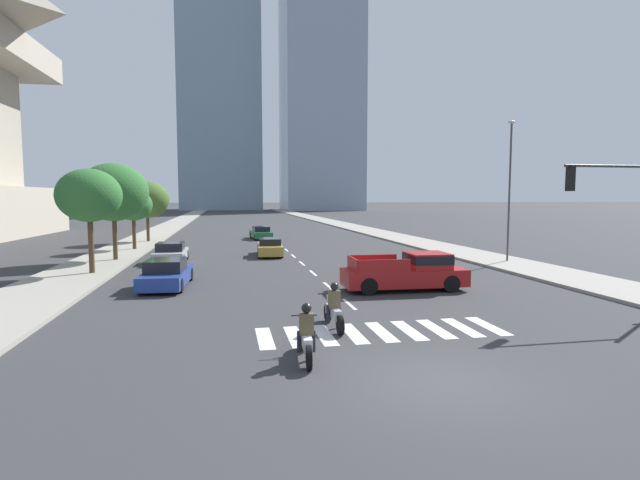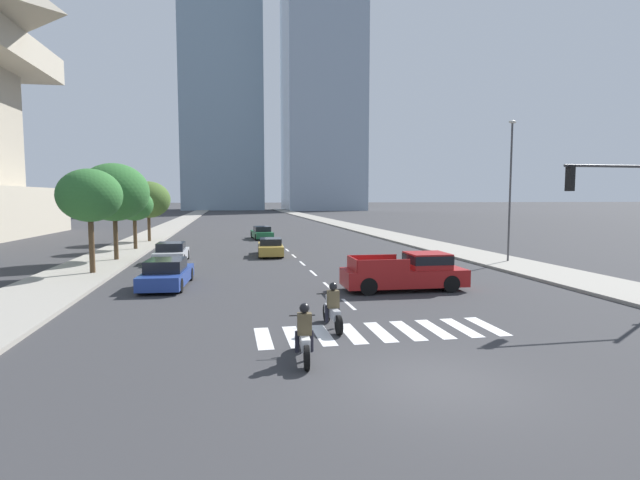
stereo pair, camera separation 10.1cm
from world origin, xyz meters
name	(u,v)px [view 2 (the right image)]	position (x,y,z in m)	size (l,w,h in m)	color
ground_plane	(438,383)	(0.00, 0.00, 0.00)	(800.00, 800.00, 0.00)	#333335
sidewalk_east	(427,244)	(12.53, 30.00, 0.07)	(4.00, 260.00, 0.15)	gray
sidewalk_west	(125,250)	(-12.53, 30.00, 0.07)	(4.00, 260.00, 0.15)	gray
crosswalk_near	(380,332)	(0.00, 4.21, 0.00)	(7.65, 2.30, 0.01)	silver
lane_divider_center	(282,245)	(0.00, 32.21, 0.00)	(0.14, 50.00, 0.01)	silver
motorcycle_lead	(332,310)	(-1.36, 4.92, 0.58)	(0.70, 2.21, 1.49)	black
motorcycle_trailing	(304,337)	(-2.70, 2.11, 0.58)	(0.70, 2.17, 1.49)	black
pickup_truck	(410,272)	(3.40, 10.56, 0.81)	(5.52, 2.05, 1.67)	maroon
sedan_blue_0	(167,274)	(-7.42, 13.39, 0.60)	(2.15, 4.80, 1.32)	navy
sedan_silver_1	(171,253)	(-8.18, 22.38, 0.59)	(1.94, 4.24, 1.28)	#B7BABF
sedan_gold_2	(270,247)	(-1.61, 24.83, 0.59)	(1.97, 4.70, 1.26)	#B28E38
sedan_green_3	(262,233)	(-1.25, 39.07, 0.59)	(2.07, 4.67, 1.28)	#1E6038
traffic_signal_near	(630,203)	(9.90, 5.47, 3.96)	(4.81, 0.28, 5.52)	#333335
street_lamp_east	(510,182)	(12.83, 17.92, 5.15)	(0.50, 0.24, 8.76)	#3F3F42
street_tree_nearest	(90,196)	(-11.73, 17.64, 4.25)	(3.30, 3.30, 5.52)	#4C3823
street_tree_second	(114,192)	(-11.73, 23.31, 4.48)	(4.36, 4.36, 6.19)	#4C3823
street_tree_third	(134,205)	(-11.73, 30.00, 3.56)	(2.87, 2.87, 4.65)	#4C3823
street_tree_fourth	(148,200)	(-11.73, 36.93, 3.95)	(3.94, 3.94, 5.48)	#4C3823
office_tower_left_skyline	(220,19)	(-5.99, 161.75, 63.62)	(26.67, 22.53, 138.63)	#7A93A8
office_tower_center_skyline	(322,66)	(26.59, 150.85, 47.10)	(24.96, 24.86, 103.70)	#8C9EB2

